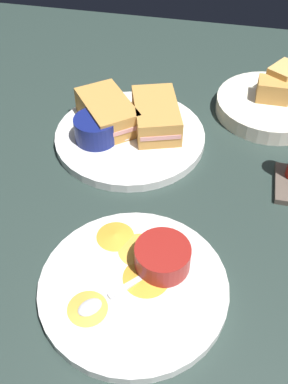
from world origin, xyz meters
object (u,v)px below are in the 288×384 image
(sandwich_half_near, at_px, (156,115))
(spoon_by_dark_ramekin, at_px, (130,137))
(ramekin_light_gravy, at_px, (163,256))
(bread_basket_rear, at_px, (271,103))
(plate_sandwich_main, at_px, (130,137))
(plate_chips_companion, at_px, (134,287))
(sandwich_half_far, at_px, (107,112))
(spoon_by_gravy_ramekin, at_px, (99,302))
(ramekin_dark_sauce, at_px, (96,128))

(sandwich_half_near, relative_size, spoon_by_dark_ramekin, 1.49)
(ramekin_light_gravy, bearing_deg, bread_basket_rear, 161.59)
(plate_sandwich_main, distance_m, plate_chips_companion, 0.32)
(plate_sandwich_main, bearing_deg, spoon_by_dark_ramekin, 11.28)
(plate_sandwich_main, bearing_deg, ramekin_light_gravy, 21.94)
(bread_basket_rear, bearing_deg, plate_sandwich_main, -59.83)
(sandwich_half_far, bearing_deg, plate_sandwich_main, 66.11)
(sandwich_half_near, height_order, spoon_by_dark_ramekin, sandwich_half_near)
(sandwich_half_far, bearing_deg, ramekin_light_gravy, 28.16)
(sandwich_half_near, xyz_separation_m, spoon_by_gravy_ramekin, (0.38, 0.00, -0.02))
(ramekin_dark_sauce, height_order, ramekin_light_gravy, ramekin_dark_sauce)
(ramekin_light_gravy, distance_m, bread_basket_rear, 0.44)
(plate_sandwich_main, height_order, ramekin_dark_sauce, ramekin_dark_sauce)
(plate_chips_companion, bearing_deg, bread_basket_rear, 159.47)
(spoon_by_gravy_ramekin, bearing_deg, sandwich_half_far, -166.37)
(sandwich_half_far, distance_m, ramekin_dark_sauce, 0.05)
(sandwich_half_near, xyz_separation_m, spoon_by_dark_ramekin, (0.05, -0.04, -0.02))
(spoon_by_dark_ramekin, height_order, spoon_by_gravy_ramekin, same)
(sandwich_half_near, height_order, ramekin_dark_sauce, sandwich_half_near)
(sandwich_half_near, height_order, spoon_by_gravy_ramekin, sandwich_half_near)
(plate_sandwich_main, height_order, sandwich_half_far, sandwich_half_far)
(sandwich_half_near, relative_size, ramekin_dark_sauce, 1.95)
(plate_chips_companion, relative_size, spoon_by_gravy_ramekin, 3.05)
(plate_sandwich_main, xyz_separation_m, ramekin_dark_sauce, (0.03, -0.05, 0.03))
(spoon_by_dark_ramekin, distance_m, spoon_by_gravy_ramekin, 0.33)
(plate_sandwich_main, bearing_deg, plate_chips_companion, 14.15)
(spoon_by_dark_ramekin, height_order, ramekin_light_gravy, ramekin_light_gravy)
(sandwich_half_near, relative_size, plate_chips_companion, 0.59)
(sandwich_half_near, bearing_deg, plate_sandwich_main, -53.89)
(sandwich_half_far, relative_size, spoon_by_dark_ramekin, 1.50)
(sandwich_half_near, distance_m, spoon_by_dark_ramekin, 0.06)
(sandwich_half_near, xyz_separation_m, plate_chips_companion, (0.34, 0.04, -0.03))
(plate_chips_companion, relative_size, bread_basket_rear, 1.22)
(sandwich_half_near, distance_m, sandwich_half_far, 0.09)
(spoon_by_dark_ramekin, bearing_deg, sandwich_half_far, -125.93)
(spoon_by_dark_ramekin, bearing_deg, plate_chips_companion, 14.30)
(plate_chips_companion, xyz_separation_m, bread_basket_rear, (-0.45, 0.17, 0.01))
(sandwich_half_near, distance_m, bread_basket_rear, 0.23)
(spoon_by_gravy_ramekin, bearing_deg, bread_basket_rear, 157.29)
(plate_sandwich_main, relative_size, sandwich_half_far, 1.81)
(ramekin_light_gravy, xyz_separation_m, spoon_by_gravy_ramekin, (0.08, -0.07, -0.02))
(spoon_by_dark_ramekin, xyz_separation_m, spoon_by_gravy_ramekin, (0.33, 0.04, 0.00))
(sandwich_half_far, bearing_deg, plate_chips_companion, 20.76)
(spoon_by_dark_ramekin, distance_m, bread_basket_rear, 0.29)
(ramekin_dark_sauce, xyz_separation_m, spoon_by_dark_ramekin, (-0.01, 0.06, -0.02))
(spoon_by_gravy_ramekin, bearing_deg, ramekin_dark_sauce, -163.19)
(bread_basket_rear, bearing_deg, ramekin_dark_sauce, -60.37)
(ramekin_dark_sauce, xyz_separation_m, spoon_by_gravy_ramekin, (0.32, 0.10, -0.02))
(plate_chips_companion, relative_size, ramekin_light_gravy, 3.33)
(sandwich_half_near, height_order, bread_basket_rear, bread_basket_rear)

